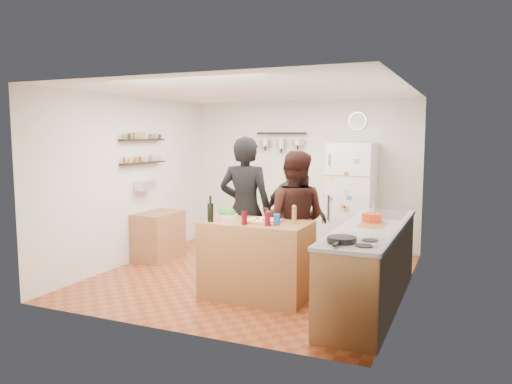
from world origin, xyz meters
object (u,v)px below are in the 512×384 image
at_px(fridge, 351,199).
at_px(pepper_mill, 294,216).
at_px(wine_bottle, 210,212).
at_px(wall_clock, 358,121).
at_px(prep_island, 257,259).
at_px(person_center, 294,220).
at_px(red_bowl, 372,217).
at_px(person_back, 294,217).
at_px(salad_bowl, 227,216).
at_px(side_table, 159,235).
at_px(skillet, 342,240).
at_px(counter_run, 371,266).
at_px(salt_canister, 277,220).
at_px(person_left, 245,210).

bearing_deg(fridge, pepper_mill, -92.50).
bearing_deg(wine_bottle, wall_clock, 71.04).
bearing_deg(prep_island, pepper_mill, 6.34).
height_order(person_center, red_bowl, person_center).
bearing_deg(person_back, salad_bowl, 71.14).
height_order(salad_bowl, side_table, salad_bowl).
height_order(prep_island, wine_bottle, wine_bottle).
distance_m(red_bowl, wall_clock, 2.74).
height_order(person_center, fridge, fridge).
height_order(prep_island, skillet, skillet).
bearing_deg(counter_run, salt_canister, -160.85).
height_order(salad_bowl, wall_clock, wall_clock).
bearing_deg(person_center, wall_clock, -102.79).
xyz_separation_m(prep_island, pepper_mill, (0.45, 0.05, 0.54)).
bearing_deg(counter_run, person_back, 146.11).
bearing_deg(salad_bowl, side_table, 149.18).
height_order(red_bowl, wall_clock, wall_clock).
bearing_deg(pepper_mill, counter_run, 11.85).
distance_m(counter_run, fridge, 2.46).
xyz_separation_m(salad_bowl, counter_run, (1.73, 0.18, -0.49)).
bearing_deg(skillet, salad_bowl, 153.44).
bearing_deg(red_bowl, person_back, 154.54).
bearing_deg(person_left, wine_bottle, 72.71).
relative_size(person_left, wall_clock, 6.39).
bearing_deg(wall_clock, red_bowl, -73.56).
bearing_deg(wine_bottle, salt_canister, 7.13).
bearing_deg(pepper_mill, salt_canister, -131.42).
distance_m(salad_bowl, red_bowl, 1.73).
relative_size(pepper_mill, wall_clock, 0.57).
xyz_separation_m(person_left, wall_clock, (0.93, 2.38, 1.19)).
relative_size(salad_bowl, fridge, 0.15).
bearing_deg(wall_clock, skillet, -79.83).
bearing_deg(fridge, skillet, -78.84).
xyz_separation_m(wine_bottle, side_table, (-1.63, 1.29, -0.65)).
distance_m(person_left, person_back, 0.75).
xyz_separation_m(salad_bowl, salt_canister, (0.72, -0.17, 0.04)).
xyz_separation_m(prep_island, skillet, (1.21, -0.76, 0.49)).
height_order(wine_bottle, red_bowl, wine_bottle).
height_order(person_center, skillet, person_center).
distance_m(wall_clock, side_table, 3.69).
bearing_deg(fridge, person_back, -106.58).
bearing_deg(counter_run, person_center, 163.31).
xyz_separation_m(person_left, fridge, (0.93, 2.05, -0.06)).
distance_m(wine_bottle, skillet, 1.79).
xyz_separation_m(red_bowl, fridge, (-0.70, 2.04, -0.07)).
bearing_deg(salad_bowl, red_bowl, 14.62).
distance_m(wine_bottle, wall_clock, 3.45).
bearing_deg(person_left, pepper_mill, 145.61).
bearing_deg(pepper_mill, wine_bottle, -164.13).
distance_m(red_bowl, fridge, 2.16).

